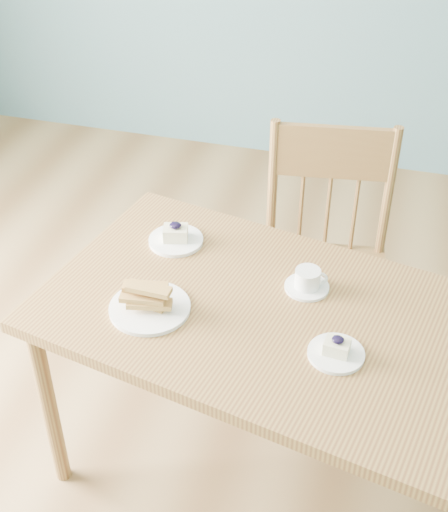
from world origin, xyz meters
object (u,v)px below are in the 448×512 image
object	(u,v)px
dining_table	(277,333)
biscotti_plate	(149,302)
dining_chair	(324,265)
cheesecake_plate_near	(336,351)
coffee_cup	(308,281)
cheesecake_plate_far	(176,237)

from	to	relation	value
dining_table	biscotti_plate	world-z (taller)	biscotti_plate
dining_table	dining_chair	bearing A→B (deg)	95.35
cheesecake_plate_near	coffee_cup	distance (m)	0.28
dining_table	cheesecake_plate_far	xyz separation A→B (m)	(-0.39, 0.25, 0.09)
cheesecake_plate_near	biscotti_plate	size ratio (longest dim) A/B	0.65
biscotti_plate	coffee_cup	bearing A→B (deg)	27.57
dining_table	biscotti_plate	distance (m)	0.38
cheesecake_plate_near	dining_table	bearing A→B (deg)	146.66
cheesecake_plate_far	biscotti_plate	xyz separation A→B (m)	(0.04, -0.33, 0.01)
cheesecake_plate_near	cheesecake_plate_far	bearing A→B (deg)	147.06
dining_table	cheesecake_plate_far	world-z (taller)	cheesecake_plate_far
cheesecake_plate_far	coffee_cup	xyz separation A→B (m)	(0.45, -0.12, 0.01)
dining_chair	cheesecake_plate_near	distance (m)	0.72
cheesecake_plate_far	coffee_cup	world-z (taller)	cheesecake_plate_far
biscotti_plate	cheesecake_plate_far	bearing A→B (deg)	96.01
dining_chair	cheesecake_plate_far	world-z (taller)	dining_chair
cheesecake_plate_far	biscotti_plate	size ratio (longest dim) A/B	0.75
dining_chair	coffee_cup	world-z (taller)	dining_chair
dining_chair	biscotti_plate	world-z (taller)	dining_chair
cheesecake_plate_near	dining_chair	bearing A→B (deg)	100.46
cheesecake_plate_far	biscotti_plate	bearing A→B (deg)	-83.99
coffee_cup	biscotti_plate	xyz separation A→B (m)	(-0.42, -0.22, 0.00)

